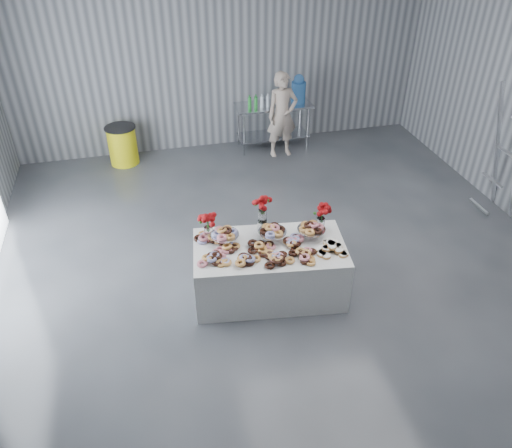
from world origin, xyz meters
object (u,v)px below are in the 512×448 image
at_px(display_table, 269,270).
at_px(person, 282,115).
at_px(water_jug, 298,90).
at_px(stepladder, 507,152).
at_px(trash_barrel, 123,145).
at_px(prep_table, 273,118).

distance_m(display_table, person, 4.07).
relative_size(water_jug, stepladder, 0.26).
xyz_separation_m(display_table, stepladder, (4.04, 1.01, 0.70)).
height_order(display_table, person, person).
distance_m(water_jug, stepladder, 3.95).
bearing_deg(person, trash_barrel, 168.47).
height_order(prep_table, stepladder, stepladder).
bearing_deg(prep_table, stepladder, -48.48).
bearing_deg(person, stepladder, -50.36).
xyz_separation_m(trash_barrel, stepladder, (5.78, -3.19, 0.71)).
bearing_deg(person, water_jug, 36.11).
distance_m(prep_table, stepladder, 4.28).
bearing_deg(display_table, water_jug, 67.81).
distance_m(display_table, stepladder, 4.22).
bearing_deg(stepladder, trash_barrel, 151.10).
bearing_deg(water_jug, trash_barrel, 180.00).
height_order(display_table, water_jug, water_jug).
bearing_deg(person, prep_table, 96.71).
height_order(prep_table, person, person).
height_order(person, stepladder, stepladder).
relative_size(water_jug, trash_barrel, 0.75).
distance_m(trash_barrel, stepladder, 6.64).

